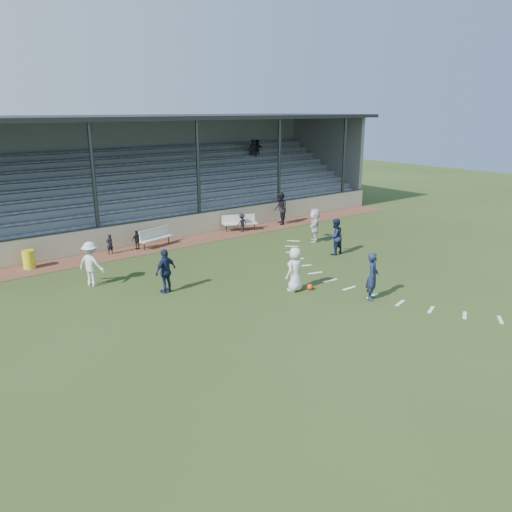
{
  "coord_description": "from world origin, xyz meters",
  "views": [
    {
      "loc": [
        -11.81,
        -12.65,
        6.99
      ],
      "look_at": [
        0.0,
        2.5,
        1.3
      ],
      "focal_mm": 35.0,
      "sensor_mm": 36.0,
      "label": 1
    }
  ],
  "objects": [
    {
      "name": "sub_left_near",
      "position": [
        -2.86,
        10.67,
        0.53
      ],
      "size": [
        0.4,
        0.3,
        1.02
      ],
      "primitive_type": "imported",
      "rotation": [
        0.0,
        0.0,
        3.3
      ],
      "color": "black",
      "rests_on": "cinder_track"
    },
    {
      "name": "grandstand",
      "position": [
        0.01,
        16.26,
        2.2
      ],
      "size": [
        34.6,
        9.0,
        6.61
      ],
      "color": "gray",
      "rests_on": "ground"
    },
    {
      "name": "player_white_lead",
      "position": [
        0.93,
        1.18,
        0.89
      ],
      "size": [
        0.96,
        0.72,
        1.78
      ],
      "primitive_type": "imported",
      "rotation": [
        0.0,
        0.0,
        3.33
      ],
      "color": "silver",
      "rests_on": "ground"
    },
    {
      "name": "sub_left_far",
      "position": [
        -1.41,
        10.63,
        0.52
      ],
      "size": [
        0.61,
        0.32,
        1.0
      ],
      "primitive_type": "imported",
      "rotation": [
        0.0,
        0.0,
        3.27
      ],
      "color": "black",
      "rests_on": "cinder_track"
    },
    {
      "name": "player_navy_lead",
      "position": [
        2.59,
        -1.32,
        0.92
      ],
      "size": [
        0.8,
        0.74,
        1.84
      ],
      "primitive_type": "imported",
      "rotation": [
        0.0,
        0.0,
        0.6
      ],
      "color": "#161F3E",
      "rests_on": "ground"
    },
    {
      "name": "bench_left",
      "position": [
        -0.39,
        10.6,
        0.58
      ],
      "size": [
        2.03,
        0.98,
        0.95
      ],
      "rotation": [
        0.0,
        0.0,
        0.27
      ],
      "color": "beige",
      "rests_on": "cinder_track"
    },
    {
      "name": "football",
      "position": [
        1.47,
        0.85,
        0.12
      ],
      "size": [
        0.24,
        0.24,
        0.24
      ],
      "primitive_type": "sphere",
      "color": "red",
      "rests_on": "ground"
    },
    {
      "name": "player_navy_mid",
      "position": [
        5.97,
        3.79,
        0.91
      ],
      "size": [
        0.89,
        0.7,
        1.82
      ],
      "primitive_type": "imported",
      "rotation": [
        0.0,
        0.0,
        3.13
      ],
      "color": "#161F3E",
      "rests_on": "ground"
    },
    {
      "name": "player_navy_wing",
      "position": [
        -3.19,
        4.16,
        0.89
      ],
      "size": [
        1.12,
        0.73,
        1.77
      ],
      "primitive_type": "imported",
      "rotation": [
        0.0,
        0.0,
        3.45
      ],
      "color": "#161F3E",
      "rests_on": "ground"
    },
    {
      "name": "penalty_arc",
      "position": [
        4.12,
        0.0,
        0.01
      ],
      "size": [
        3.89,
        14.63,
        0.01
      ],
      "color": "white",
      "rests_on": "ground"
    },
    {
      "name": "player_white_back",
      "position": [
        6.96,
        6.23,
        0.91
      ],
      "size": [
        1.57,
        1.59,
        1.83
      ],
      "primitive_type": "imported",
      "rotation": [
        0.0,
        0.0,
        3.94
      ],
      "color": "silver",
      "rests_on": "ground"
    },
    {
      "name": "official",
      "position": [
        8.17,
        10.5,
        1.01
      ],
      "size": [
        1.12,
        1.21,
        1.98
      ],
      "primitive_type": "imported",
      "rotation": [
        0.0,
        0.0,
        4.2
      ],
      "color": "black",
      "rests_on": "cinder_track"
    },
    {
      "name": "trash_bin",
      "position": [
        -6.66,
        10.69,
        0.44
      ],
      "size": [
        0.53,
        0.53,
        0.84
      ],
      "primitive_type": "cylinder",
      "color": "gold",
      "rests_on": "cinder_track"
    },
    {
      "name": "bench_right",
      "position": [
        5.16,
        10.73,
        0.58
      ],
      "size": [
        1.99,
        1.26,
        0.95
      ],
      "rotation": [
        0.0,
        0.0,
        -0.43
      ],
      "color": "beige",
      "rests_on": "cinder_track"
    },
    {
      "name": "sub_right",
      "position": [
        5.14,
        10.43,
        0.56
      ],
      "size": [
        0.72,
        0.44,
        1.08
      ],
      "primitive_type": "imported",
      "rotation": [
        0.0,
        0.0,
        3.19
      ],
      "color": "black",
      "rests_on": "cinder_track"
    },
    {
      "name": "player_white_wing",
      "position": [
        -5.2,
        6.75,
        0.92
      ],
      "size": [
        1.19,
        1.38,
        1.85
      ],
      "primitive_type": "imported",
      "rotation": [
        0.0,
        0.0,
        2.09
      ],
      "color": "silver",
      "rests_on": "ground"
    },
    {
      "name": "ground",
      "position": [
        0.0,
        0.0,
        0.0
      ],
      "size": [
        90.0,
        90.0,
        0.0
      ],
      "primitive_type": "plane",
      "color": "#2C3E19",
      "rests_on": "ground"
    },
    {
      "name": "cinder_track",
      "position": [
        0.0,
        10.5,
        0.01
      ],
      "size": [
        34.0,
        2.0,
        0.02
      ],
      "primitive_type": "cube",
      "color": "brown",
      "rests_on": "ground"
    },
    {
      "name": "retaining_wall",
      "position": [
        0.0,
        11.55,
        0.6
      ],
      "size": [
        34.0,
        0.18,
        1.2
      ],
      "primitive_type": "cube",
      "color": "beige",
      "rests_on": "ground"
    }
  ]
}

